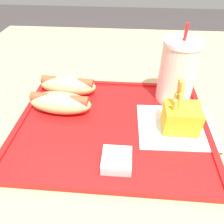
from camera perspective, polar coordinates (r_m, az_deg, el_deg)
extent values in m
cube|color=tan|center=(0.79, 0.80, -22.03)|extent=(1.05, 1.20, 0.74)
cube|color=red|center=(0.47, 0.00, -3.27)|extent=(0.41, 0.33, 0.01)
cube|color=red|center=(0.37, -2.10, -19.14)|extent=(0.41, 0.01, 0.00)
cube|color=red|center=(0.59, 1.24, 7.49)|extent=(0.41, 0.01, 0.00)
cube|color=red|center=(0.52, -22.21, -1.26)|extent=(0.01, 0.33, 0.00)
cube|color=red|center=(0.50, 23.30, -3.67)|extent=(0.01, 0.33, 0.00)
cube|color=white|center=(0.48, 16.48, -3.56)|extent=(0.16, 0.14, 0.00)
cylinder|color=silver|center=(0.53, 16.68, 9.65)|extent=(0.08, 0.08, 0.14)
cylinder|color=silver|center=(0.50, 18.27, 16.92)|extent=(0.09, 0.09, 0.01)
cylinder|color=red|center=(0.49, 18.81, 19.22)|extent=(0.01, 0.01, 0.03)
ellipsoid|color=#DBB270|center=(0.56, -11.42, 6.86)|extent=(0.15, 0.07, 0.05)
cylinder|color=brown|center=(0.55, -11.55, 7.74)|extent=(0.13, 0.03, 0.02)
ellipsoid|color=#DBB270|center=(0.50, -13.33, 2.42)|extent=(0.15, 0.07, 0.05)
cylinder|color=brown|center=(0.50, -13.50, 3.35)|extent=(0.13, 0.03, 0.02)
cube|color=gold|center=(0.46, 17.57, -1.63)|extent=(0.07, 0.06, 0.06)
cylinder|color=gold|center=(0.44, 16.02, 0.01)|extent=(0.02, 0.01, 0.06)
cylinder|color=gold|center=(0.44, 17.51, 2.90)|extent=(0.02, 0.01, 0.09)
cylinder|color=gold|center=(0.44, 15.96, 1.75)|extent=(0.01, 0.02, 0.06)
cylinder|color=gold|center=(0.44, 17.04, 3.51)|extent=(0.02, 0.01, 0.09)
cylinder|color=gold|center=(0.44, 17.13, 0.71)|extent=(0.01, 0.02, 0.07)
cube|color=silver|center=(0.39, 1.25, -12.49)|extent=(0.05, 0.05, 0.02)
cube|color=white|center=(0.38, 1.27, -11.59)|extent=(0.04, 0.04, 0.00)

